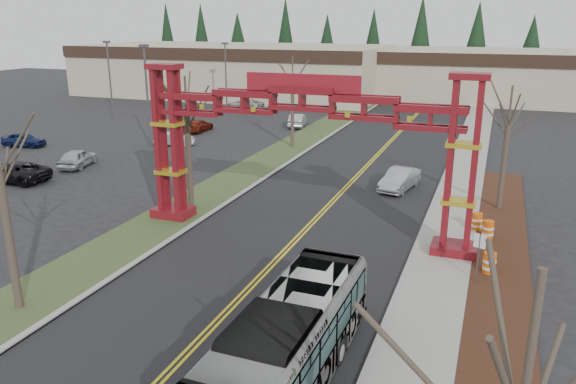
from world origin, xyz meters
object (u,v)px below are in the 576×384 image
at_px(parked_car_mid_a, 198,125).
at_px(parked_car_far_a, 297,120).
at_px(parked_car_near_a, 77,158).
at_px(bare_tree_median_far, 293,82).
at_px(light_pole_mid, 110,75).
at_px(silver_sedan, 400,179).
at_px(parked_car_near_b, 174,139).
at_px(barrel_north, 477,222).
at_px(transit_bus, 285,350).
at_px(barrel_south, 489,264).
at_px(retail_building_west, 234,70).
at_px(retail_building_east, 506,75).
at_px(barrel_mid, 488,231).
at_px(light_pole_near, 147,89).
at_px(light_pole_far, 226,73).
at_px(parked_car_near_c, 13,172).
at_px(bare_tree_right_far, 508,123).
at_px(parked_car_mid_b, 24,140).
at_px(parked_car_far_b, 244,104).
at_px(street_sign, 479,248).
at_px(gateway_arch, 302,126).

distance_m(parked_car_mid_a, parked_car_far_a, 10.77).
relative_size(parked_car_near_a, bare_tree_median_far, 0.52).
bearing_deg(parked_car_far_a, light_pole_mid, -3.26).
bearing_deg(parked_car_far_a, silver_sedan, 114.22).
height_order(parked_car_near_b, barrel_north, parked_car_near_b).
bearing_deg(transit_bus, silver_sedan, 92.27).
bearing_deg(barrel_south, parked_car_far_a, 122.79).
distance_m(transit_bus, parked_car_near_a, 32.77).
xyz_separation_m(retail_building_west, light_pole_mid, (-2.67, -26.94, 1.42)).
bearing_deg(retail_building_east, barrel_mid, -90.49).
xyz_separation_m(parked_car_near_b, light_pole_near, (-1.68, -1.33, 4.68)).
xyz_separation_m(transit_bus, parked_car_mid_a, (-23.78, 37.09, -0.86)).
relative_size(parked_car_near_a, light_pole_mid, 0.47).
bearing_deg(parked_car_near_a, barrel_south, 148.41).
distance_m(transit_bus, parked_car_near_b, 37.73).
bearing_deg(silver_sedan, parked_car_near_a, -162.94).
xyz_separation_m(silver_sedan, parked_car_near_b, (-22.05, 6.92, -0.12)).
xyz_separation_m(bare_tree_median_far, light_pole_far, (-14.74, 16.24, -0.97)).
height_order(light_pole_mid, barrel_north, light_pole_mid).
xyz_separation_m(parked_car_near_c, parked_car_mid_a, (3.03, 21.51, -0.10)).
xyz_separation_m(parked_car_near_c, bare_tree_right_far, (32.85, 5.61, 4.65)).
height_order(retail_building_west, barrel_mid, retail_building_west).
bearing_deg(silver_sedan, barrel_south, -52.36).
distance_m(parked_car_mid_b, parked_car_far_b, 29.07).
bearing_deg(barrel_north, silver_sedan, 129.16).
height_order(parked_car_far_b, barrel_south, parked_car_far_b).
distance_m(silver_sedan, parked_car_far_b, 38.35).
xyz_separation_m(silver_sedan, barrel_mid, (5.97, -7.73, -0.19)).
distance_m(retail_building_east, parked_car_far_b, 38.90).
xyz_separation_m(parked_car_near_b, parked_car_mid_b, (-12.64, -5.36, 0.06)).
xyz_separation_m(parked_car_far_a, bare_tree_median_far, (3.00, -9.81, 5.21)).
bearing_deg(parked_car_mid_a, transit_bus, 120.08).
bearing_deg(bare_tree_median_far, parked_car_far_a, 107.00).
xyz_separation_m(parked_car_mid_b, light_pole_far, (8.43, 24.76, 4.28)).
distance_m(light_pole_mid, barrel_north, 47.82).
distance_m(parked_car_mid_b, bare_tree_right_far, 41.61).
xyz_separation_m(retail_building_west, transit_bus, (33.96, -66.91, -2.26)).
xyz_separation_m(parked_car_near_b, barrel_mid, (28.03, -14.65, -0.07)).
height_order(parked_car_far_b, street_sign, street_sign).
distance_m(transit_bus, barrel_south, 12.58).
bearing_deg(parked_car_far_a, barrel_north, 115.00).
bearing_deg(light_pole_mid, parked_car_mid_b, -84.29).
distance_m(retail_building_west, street_sign, 69.06).
relative_size(bare_tree_median_far, barrel_north, 7.69).
height_order(light_pole_near, barrel_south, light_pole_near).
relative_size(retail_building_west, light_pole_far, 5.37).
xyz_separation_m(street_sign, barrel_mid, (0.32, 5.56, -1.13)).
height_order(retail_building_east, bare_tree_median_far, bare_tree_median_far).
xyz_separation_m(parked_car_mid_b, light_pole_near, (10.95, 4.03, 4.62)).
distance_m(gateway_arch, barrel_north, 11.11).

